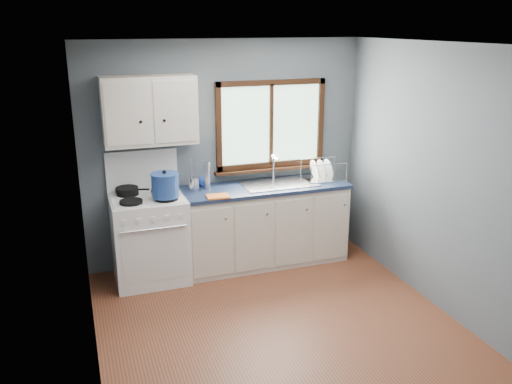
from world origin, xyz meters
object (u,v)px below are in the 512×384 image
object	(u,v)px
skillet	(127,189)
dish_rack	(322,174)
gas_range	(150,236)
utensil_crock	(194,183)
sink	(279,189)
base_cabinets	(264,228)
thermos	(207,176)
stockpot	(165,185)

from	to	relation	value
skillet	dish_rack	distance (m)	2.21
gas_range	dish_rack	xyz separation A→B (m)	(2.03, 0.04, 0.49)
utensil_crock	dish_rack	distance (m)	1.50
utensil_crock	sink	bearing A→B (deg)	-5.64
sink	base_cabinets	bearing A→B (deg)	179.87
sink	thermos	bearing A→B (deg)	173.24
gas_range	dish_rack	distance (m)	2.09
sink	stockpot	world-z (taller)	stockpot
skillet	stockpot	xyz separation A→B (m)	(0.35, -0.30, 0.10)
stockpot	base_cabinets	bearing A→B (deg)	8.21
gas_range	stockpot	distance (m)	0.63
utensil_crock	dish_rack	world-z (taller)	utensil_crock
base_cabinets	skillet	xyz separation A→B (m)	(-1.49, 0.14, 0.57)
thermos	utensil_crock	bearing A→B (deg)	-179.38
gas_range	skillet	distance (m)	0.55
thermos	sink	bearing A→B (deg)	-6.76
stockpot	dish_rack	distance (m)	1.87
base_cabinets	sink	distance (m)	0.48
sink	thermos	size ratio (longest dim) A/B	2.83
base_cabinets	skillet	bearing A→B (deg)	174.77
skillet	thermos	xyz separation A→B (m)	(0.85, -0.04, 0.08)
sink	thermos	distance (m)	0.84
gas_range	dish_rack	bearing A→B (deg)	1.06
gas_range	stockpot	bearing A→B (deg)	-40.49
stockpot	thermos	xyz separation A→B (m)	(0.50, 0.26, -0.02)
gas_range	base_cabinets	world-z (taller)	gas_range
sink	skillet	size ratio (longest dim) A/B	2.24
gas_range	base_cabinets	size ratio (longest dim) A/B	0.74
gas_range	base_cabinets	xyz separation A→B (m)	(1.31, 0.02, -0.08)
stockpot	utensil_crock	distance (m)	0.45
stockpot	dish_rack	xyz separation A→B (m)	(1.86, 0.18, -0.10)
stockpot	dish_rack	world-z (taller)	stockpot
base_cabinets	stockpot	bearing A→B (deg)	-171.79
base_cabinets	stockpot	world-z (taller)	stockpot
sink	stockpot	distance (m)	1.34
base_cabinets	thermos	size ratio (longest dim) A/B	6.24
dish_rack	base_cabinets	bearing A→B (deg)	-175.93
stockpot	sink	bearing A→B (deg)	7.08
gas_range	sink	world-z (taller)	gas_range
utensil_crock	dish_rack	xyz separation A→B (m)	(1.50, -0.08, -0.01)
gas_range	stockpot	xyz separation A→B (m)	(0.17, -0.15, 0.59)
base_cabinets	thermos	world-z (taller)	thermos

